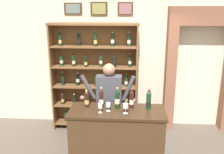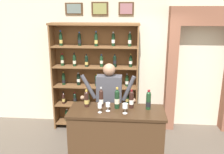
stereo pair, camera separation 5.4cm
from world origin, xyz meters
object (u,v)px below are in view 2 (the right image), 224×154
at_px(tasting_bottle_rosso, 131,99).
at_px(tasting_bottle_riserva, 148,100).
at_px(tasting_bottle_super_tuscan, 87,99).
at_px(wine_glass_right, 108,105).
at_px(tasting_bottle_chianti, 101,98).
at_px(wine_shelf, 95,75).
at_px(tasting_counter, 116,140).
at_px(wine_glass_center, 100,106).
at_px(shopkeeper, 109,97).
at_px(tasting_bottle_bianco, 117,99).
at_px(wine_glass_left, 125,106).

relative_size(tasting_bottle_rosso, tasting_bottle_riserva, 0.95).
height_order(tasting_bottle_super_tuscan, wine_glass_right, tasting_bottle_super_tuscan).
bearing_deg(wine_glass_right, tasting_bottle_chianti, 127.26).
height_order(wine_shelf, tasting_bottle_rosso, wine_shelf).
bearing_deg(tasting_counter, tasting_bottle_rosso, 28.70).
xyz_separation_m(tasting_bottle_riserva, wine_glass_right, (-0.63, -0.13, -0.05)).
bearing_deg(tasting_bottle_chianti, tasting_bottle_super_tuscan, -176.37).
height_order(wine_shelf, wine_glass_right, wine_shelf).
xyz_separation_m(tasting_bottle_riserva, wine_glass_center, (-0.75, -0.20, -0.04)).
relative_size(shopkeeper, tasting_bottle_super_tuscan, 5.77).
distance_m(wine_glass_right, wine_glass_center, 0.14).
height_order(tasting_bottle_rosso, wine_glass_right, tasting_bottle_rosso).
xyz_separation_m(tasting_bottle_bianco, wine_glass_center, (-0.25, -0.19, -0.06)).
height_order(wine_shelf, tasting_bottle_bianco, wine_shelf).
distance_m(tasting_bottle_bianco, wine_glass_right, 0.19).
bearing_deg(wine_shelf, tasting_counter, -69.08).
bearing_deg(tasting_bottle_rosso, tasting_counter, -151.30).
xyz_separation_m(shopkeeper, tasting_bottle_chianti, (-0.09, -0.44, 0.15)).
height_order(tasting_bottle_super_tuscan, wine_glass_left, tasting_bottle_super_tuscan).
relative_size(tasting_bottle_riserva, wine_glass_left, 2.00).
xyz_separation_m(wine_glass_right, wine_glass_center, (-0.12, -0.07, 0.01)).
bearing_deg(wine_glass_left, tasting_bottle_riserva, 28.89).
xyz_separation_m(tasting_bottle_super_tuscan, tasting_bottle_bianco, (0.49, -0.03, 0.03)).
height_order(wine_glass_left, wine_glass_right, wine_glass_left).
distance_m(tasting_counter, shopkeeper, 0.78).
bearing_deg(wine_glass_left, tasting_bottle_chianti, 149.04).
distance_m(tasting_bottle_chianti, tasting_bottle_riserva, 0.75).
height_order(wine_shelf, tasting_counter, wine_shelf).
bearing_deg(tasting_bottle_chianti, tasting_bottle_rosso, -0.29).
relative_size(shopkeeper, wine_glass_right, 12.15).
relative_size(tasting_bottle_super_tuscan, wine_glass_right, 2.11).
bearing_deg(tasting_bottle_super_tuscan, wine_glass_left, -19.34).
bearing_deg(tasting_bottle_super_tuscan, shopkeeper, 54.38).
xyz_separation_m(tasting_bottle_super_tuscan, wine_glass_right, (0.36, -0.15, -0.04)).
bearing_deg(tasting_bottle_riserva, wine_glass_right, -168.43).
bearing_deg(tasting_bottle_chianti, shopkeeper, 78.67).
height_order(shopkeeper, wine_glass_left, shopkeeper).
bearing_deg(wine_glass_center, shopkeeper, 83.24).
bearing_deg(wine_glass_left, wine_glass_center, 179.79).
distance_m(tasting_counter, tasting_bottle_riserva, 0.83).
bearing_deg(wine_shelf, tasting_bottle_super_tuscan, -87.54).
bearing_deg(tasting_bottle_bianco, tasting_bottle_rosso, 9.70).
bearing_deg(wine_glass_center, wine_glass_right, 30.40).
distance_m(wine_shelf, tasting_bottle_super_tuscan, 1.33).
bearing_deg(shopkeeper, tasting_bottle_super_tuscan, -125.62).
xyz_separation_m(shopkeeper, wine_glass_left, (0.31, -0.67, 0.11)).
bearing_deg(tasting_bottle_bianco, shopkeeper, 109.66).
relative_size(tasting_bottle_bianco, wine_glass_center, 2.29).
height_order(tasting_bottle_super_tuscan, tasting_bottle_chianti, tasting_bottle_chianti).
bearing_deg(wine_shelf, shopkeeper, -66.57).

